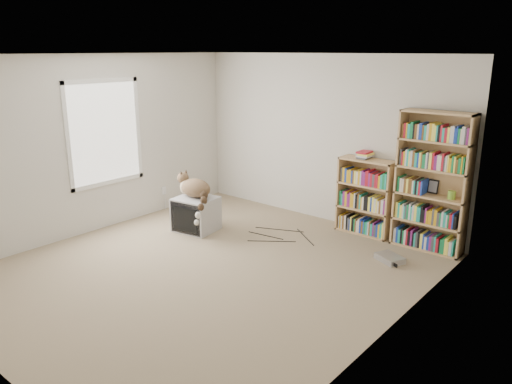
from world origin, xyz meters
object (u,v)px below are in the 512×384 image
Objects in this scene: crt_tv at (196,214)px; dvd_player at (390,258)px; bookcase_short at (366,199)px; cat at (196,192)px; bookcase_tall at (432,186)px.

crt_tv is 1.92× the size of dvd_player.
dvd_player is at bearing -44.04° from bookcase_short.
bookcase_short is 3.27× the size of dvd_player.
crt_tv is at bearing 144.15° from cat.
cat is at bearing -139.59° from dvd_player.
bookcase_short is at bearing 160.00° from dvd_player.
bookcase_tall reaches higher than bookcase_short.
bookcase_short is 1.13m from dvd_player.
bookcase_short is at bearing 28.52° from crt_tv.
bookcase_tall is (2.84, 1.49, 0.27)m from cat.
crt_tv is 0.35× the size of bookcase_tall.
crt_tv is at bearing -139.88° from dvd_player.
crt_tv is 2.79m from dvd_player.
bookcase_tall is 0.99m from bookcase_short.
bookcase_short is at bearing -179.97° from bookcase_tall.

